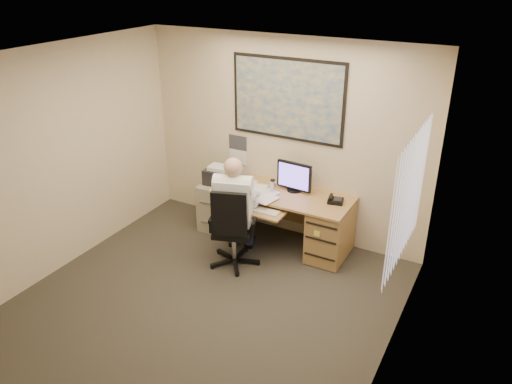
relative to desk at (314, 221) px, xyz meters
The scene contains 8 objects.
room_shell 2.20m from the desk, 108.35° to the right, with size 4.00×4.50×2.70m.
desk is the anchor object (origin of this frame).
world_map 1.60m from the desk, 150.18° to the left, with size 1.56×0.03×1.06m, color #1E4C93.
wall_calendar 1.51m from the desk, 165.67° to the left, with size 0.28×0.01×0.42m, color white.
window_blinds 2.06m from the desk, 39.34° to the right, with size 0.06×1.40×1.30m, color silver, non-canonical shape.
filing_cabinet 1.42m from the desk, behind, with size 0.53×0.62×0.94m.
office_chair 1.12m from the desk, 134.16° to the right, with size 0.82×0.82×1.09m.
person 1.08m from the desk, 136.52° to the right, with size 0.60×0.86×1.42m, color white, non-canonical shape.
Camera 1 is at (2.68, -3.47, 3.53)m, focal length 35.00 mm.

